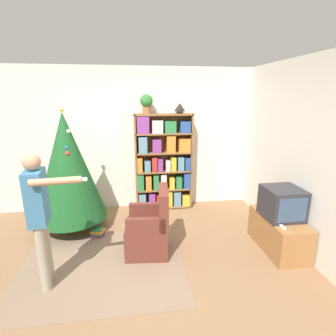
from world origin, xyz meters
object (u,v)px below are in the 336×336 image
(bookshelf, at_px, (163,163))
(christmas_tree, at_px, (68,167))
(armchair, at_px, (150,230))
(standing_person, at_px, (40,211))
(television, at_px, (282,203))
(table_lamp, at_px, (180,108))
(potted_plant, at_px, (147,103))

(bookshelf, distance_m, christmas_tree, 1.69)
(armchair, distance_m, standing_person, 1.42)
(bookshelf, bearing_deg, television, -48.94)
(bookshelf, distance_m, standing_person, 2.50)
(television, relative_size, table_lamp, 2.44)
(armchair, bearing_deg, television, 89.92)
(television, bearing_deg, armchair, 174.41)
(standing_person, bearing_deg, television, 89.96)
(bookshelf, xyz_separation_m, table_lamp, (0.30, 0.01, 1.01))
(television, height_order, christmas_tree, christmas_tree)
(potted_plant, bearing_deg, standing_person, -123.11)
(armchair, height_order, potted_plant, potted_plant)
(bookshelf, xyz_separation_m, christmas_tree, (-1.55, -0.64, 0.16))
(television, bearing_deg, christmas_tree, 161.50)
(standing_person, bearing_deg, christmas_tree, 173.37)
(armchair, bearing_deg, table_lamp, 161.04)
(christmas_tree, height_order, standing_person, christmas_tree)
(standing_person, distance_m, potted_plant, 2.57)
(christmas_tree, xyz_separation_m, potted_plant, (1.27, 0.65, 0.94))
(standing_person, distance_m, table_lamp, 2.88)
(television, distance_m, table_lamp, 2.32)
(christmas_tree, relative_size, armchair, 2.11)
(armchair, relative_size, potted_plant, 2.80)
(armchair, height_order, standing_person, standing_person)
(bookshelf, xyz_separation_m, standing_person, (-1.56, -1.95, 0.03))
(bookshelf, height_order, standing_person, bookshelf)
(television, distance_m, potted_plant, 2.70)
(christmas_tree, bearing_deg, table_lamp, 19.17)
(television, xyz_separation_m, standing_person, (-2.99, -0.32, 0.22))
(christmas_tree, xyz_separation_m, table_lamp, (1.86, 0.65, 0.85))
(bookshelf, height_order, television, bookshelf)
(bookshelf, height_order, potted_plant, potted_plant)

